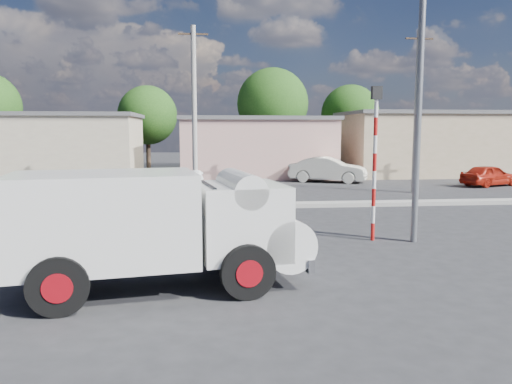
{
  "coord_description": "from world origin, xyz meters",
  "views": [
    {
      "loc": [
        -1.63,
        -12.13,
        3.15
      ],
      "look_at": [
        -0.05,
        2.67,
        1.3
      ],
      "focal_mm": 35.0,
      "sensor_mm": 36.0,
      "label": 1
    }
  ],
  "objects": [
    {
      "name": "building_row",
      "position": [
        1.1,
        22.0,
        2.13
      ],
      "size": [
        37.8,
        7.3,
        4.44
      ],
      "color": "#BDAC8F",
      "rests_on": "ground"
    },
    {
      "name": "bicycle",
      "position": [
        -1.73,
        -0.1,
        0.49
      ],
      "size": [
        1.97,
        1.21,
        0.98
      ],
      "primitive_type": "imported",
      "rotation": [
        0.0,
        0.0,
        1.25
      ],
      "color": "#162728",
      "rests_on": "ground"
    },
    {
      "name": "car_red",
      "position": [
        14.5,
        14.42,
        0.61
      ],
      "size": [
        3.83,
        2.58,
        1.21
      ],
      "primitive_type": "imported",
      "rotation": [
        0.0,
        0.0,
        1.92
      ],
      "color": "#AF2010",
      "rests_on": "ground"
    },
    {
      "name": "cyclist",
      "position": [
        -1.73,
        -0.1,
        0.95
      ],
      "size": [
        0.65,
        0.8,
        1.89
      ],
      "primitive_type": "imported",
      "rotation": [
        0.0,
        0.0,
        1.25
      ],
      "color": "white",
      "rests_on": "ground"
    },
    {
      "name": "streetlight",
      "position": [
        4.14,
        1.2,
        4.96
      ],
      "size": [
        2.34,
        0.22,
        9.0
      ],
      "color": "slate",
      "rests_on": "ground"
    },
    {
      "name": "ground_plane",
      "position": [
        0.0,
        0.0,
        0.0
      ],
      "size": [
        120.0,
        120.0,
        0.0
      ],
      "primitive_type": "plane",
      "color": "#2B2B2D",
      "rests_on": "ground"
    },
    {
      "name": "car_cream",
      "position": [
        5.95,
        17.5,
        0.77
      ],
      "size": [
        4.91,
        3.33,
        1.53
      ],
      "primitive_type": "imported",
      "rotation": [
        0.0,
        0.0,
        1.16
      ],
      "color": "silver",
      "rests_on": "ground"
    },
    {
      "name": "traffic_pole",
      "position": [
        3.2,
        1.5,
        2.59
      ],
      "size": [
        0.28,
        0.18,
        4.36
      ],
      "color": "red",
      "rests_on": "ground"
    },
    {
      "name": "median",
      "position": [
        0.0,
        8.0,
        0.08
      ],
      "size": [
        40.0,
        0.8,
        0.16
      ],
      "primitive_type": "cube",
      "color": "#99968E",
      "rests_on": "ground"
    },
    {
      "name": "utility_poles",
      "position": [
        3.25,
        12.0,
        4.07
      ],
      "size": [
        35.4,
        0.24,
        8.0
      ],
      "color": "#99968E",
      "rests_on": "ground"
    },
    {
      "name": "tree_row",
      "position": [
        -2.27,
        28.62,
        4.83
      ],
      "size": [
        34.13,
        7.32,
        8.1
      ],
      "color": "#38281E",
      "rests_on": "ground"
    },
    {
      "name": "truck",
      "position": [
        -2.43,
        -2.34,
        1.3
      ],
      "size": [
        5.93,
        2.95,
        2.35
      ],
      "rotation": [
        0.0,
        0.0,
        0.16
      ],
      "color": "black",
      "rests_on": "ground"
    }
  ]
}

